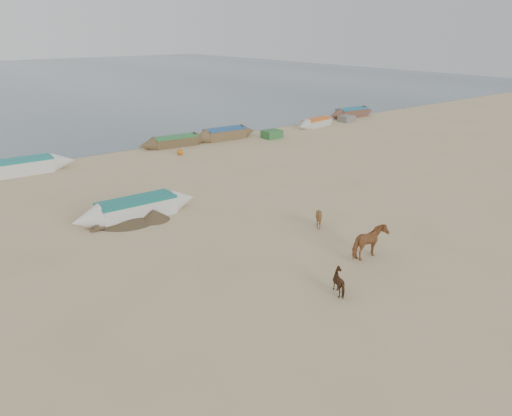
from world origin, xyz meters
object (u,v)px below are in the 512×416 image
at_px(calf_front, 319,218).
at_px(near_canoe, 137,208).
at_px(cow_adult, 369,242).
at_px(calf_right, 342,282).

distance_m(calf_front, near_canoe, 8.75).
relative_size(cow_adult, calf_front, 1.61).
relative_size(cow_adult, calf_right, 1.87).
height_order(cow_adult, calf_right, cow_adult).
distance_m(cow_adult, calf_front, 3.54).
relative_size(calf_front, near_canoe, 0.16).
distance_m(cow_adult, near_canoe, 11.21).
height_order(calf_right, near_canoe, near_canoe).
height_order(calf_front, near_canoe, calf_front).
bearing_deg(near_canoe, cow_adult, -60.66).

